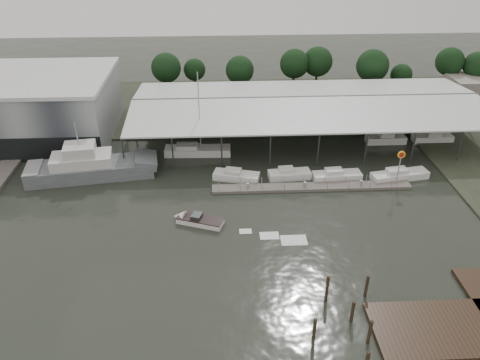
{
  "coord_description": "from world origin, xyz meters",
  "views": [
    {
      "loc": [
        2.17,
        -45.54,
        34.38
      ],
      "look_at": [
        4.84,
        8.52,
        2.5
      ],
      "focal_mm": 35.0,
      "sensor_mm": 36.0,
      "label": 1
    }
  ],
  "objects_px": {
    "shell_fuel_sign": "(400,162)",
    "white_sailboat": "(197,151)",
    "grey_trawler": "(92,166)",
    "speedboat_underway": "(196,220)"
  },
  "relations": [
    {
      "from": "shell_fuel_sign",
      "to": "white_sailboat",
      "type": "xyz_separation_m",
      "value": [
        -28.46,
        11.23,
        -3.27
      ]
    },
    {
      "from": "grey_trawler",
      "to": "speedboat_underway",
      "type": "xyz_separation_m",
      "value": [
        15.54,
        -12.49,
        -1.19
      ]
    },
    {
      "from": "white_sailboat",
      "to": "speedboat_underway",
      "type": "bearing_deg",
      "value": -86.75
    },
    {
      "from": "shell_fuel_sign",
      "to": "white_sailboat",
      "type": "distance_m",
      "value": 30.78
    },
    {
      "from": "white_sailboat",
      "to": "speedboat_underway",
      "type": "xyz_separation_m",
      "value": [
        0.51,
        -18.69,
        -0.26
      ]
    },
    {
      "from": "grey_trawler",
      "to": "shell_fuel_sign",
      "type": "bearing_deg",
      "value": -14.71
    },
    {
      "from": "grey_trawler",
      "to": "white_sailboat",
      "type": "xyz_separation_m",
      "value": [
        15.03,
        6.21,
        -0.93
      ]
    },
    {
      "from": "shell_fuel_sign",
      "to": "grey_trawler",
      "type": "xyz_separation_m",
      "value": [
        -43.49,
        5.03,
        -2.35
      ]
    },
    {
      "from": "speedboat_underway",
      "to": "white_sailboat",
      "type": "bearing_deg",
      "value": -68.62
    },
    {
      "from": "shell_fuel_sign",
      "to": "white_sailboat",
      "type": "bearing_deg",
      "value": 158.46
    }
  ]
}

